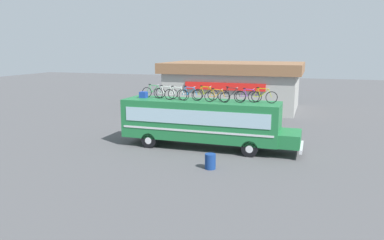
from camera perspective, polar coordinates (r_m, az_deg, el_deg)
name	(u,v)px	position (r m, az deg, el deg)	size (l,w,h in m)	color
ground_plane	(200,147)	(24.32, 1.26, -4.19)	(120.00, 120.00, 0.00)	#4C4C4F
bus	(203,120)	(23.85, 1.76, -0.07)	(11.43, 2.64, 3.07)	#1E6B38
luggage_bag_1	(143,95)	(25.21, -7.44, 3.86)	(0.47, 0.41, 0.40)	#193899
rooftop_bicycle_1	(154,92)	(25.10, -5.91, 4.28)	(1.68, 0.44, 0.92)	black
rooftop_bicycle_2	(165,93)	(24.57, -4.08, 4.14)	(1.70, 0.44, 0.90)	black
rooftop_bicycle_3	(177,94)	(23.80, -2.39, 3.96)	(1.68, 0.44, 0.92)	black
rooftop_bicycle_4	(189,94)	(23.62, -0.40, 3.93)	(1.70, 0.44, 0.93)	black
rooftop_bicycle_5	(205,94)	(23.86, 2.07, 3.99)	(1.68, 0.44, 0.93)	black
rooftop_bicycle_6	(217,96)	(22.95, 3.86, 3.63)	(1.63, 0.44, 0.86)	black
rooftop_bicycle_7	(232,96)	(22.92, 6.09, 3.69)	(1.76, 0.44, 0.98)	black
rooftop_bicycle_8	(248,96)	(23.34, 8.64, 3.65)	(1.63, 0.44, 0.86)	black
rooftop_bicycle_9	(263,96)	(23.01, 10.75, 3.57)	(1.80, 0.44, 0.96)	black
roadside_building	(234,85)	(40.09, 6.40, 5.39)	(14.14, 9.25, 4.85)	#9E9E99
trash_bin	(210,161)	(20.00, 2.82, -6.35)	(0.58, 0.58, 0.82)	navy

